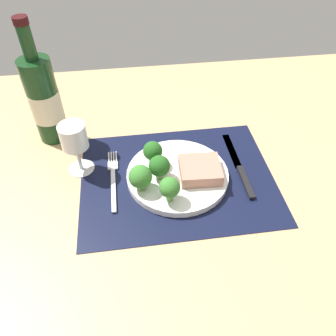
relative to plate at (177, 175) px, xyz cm
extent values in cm
cube|color=tan|center=(0.00, 0.00, -2.60)|extent=(140.00, 110.00, 3.00)
cube|color=black|center=(0.00, 0.00, -0.95)|extent=(44.62, 34.63, 0.30)
cylinder|color=white|center=(0.00, 0.00, 0.00)|extent=(23.49, 23.49, 1.60)
cube|color=tan|center=(4.94, -1.22, 2.23)|extent=(9.61, 9.06, 2.85)
cylinder|color=#5B8942|center=(-2.94, -7.73, 1.78)|extent=(1.44, 1.44, 1.97)
sphere|color=#387A2D|center=(-2.94, -7.73, 4.65)|extent=(4.43, 4.43, 4.43)
cylinder|color=#6B994C|center=(-5.23, 3.76, 1.86)|extent=(1.83, 1.83, 2.12)
sphere|color=#235B1E|center=(-5.23, 3.76, 4.82)|extent=(4.49, 4.49, 4.49)
cylinder|color=#6B994C|center=(-4.27, -0.89, 1.58)|extent=(1.73, 1.73, 1.56)
sphere|color=#235B1E|center=(-4.27, -0.89, 4.39)|extent=(4.77, 4.77, 4.77)
cylinder|color=#5B8942|center=(-8.66, -3.68, 1.56)|extent=(1.96, 1.96, 1.52)
sphere|color=#387A2D|center=(-8.66, -3.68, 4.49)|extent=(5.11, 5.11, 5.11)
cube|color=silver|center=(-14.86, -2.00, -0.55)|extent=(1.00, 13.00, 0.50)
cube|color=silver|center=(-14.86, 5.80, -0.55)|extent=(2.40, 2.60, 0.40)
cube|color=silver|center=(-15.76, 8.90, -0.55)|extent=(0.30, 3.60, 0.35)
cube|color=silver|center=(-15.16, 8.90, -0.55)|extent=(0.30, 3.60, 0.35)
cube|color=silver|center=(-14.56, 8.90, -0.55)|extent=(0.30, 3.60, 0.35)
cube|color=silver|center=(-13.96, 8.90, -0.55)|extent=(0.30, 3.60, 0.35)
cube|color=black|center=(15.22, -3.90, -0.40)|extent=(1.40, 10.00, 0.80)
cube|color=silver|center=(15.22, 7.60, -0.65)|extent=(1.80, 13.00, 0.30)
cylinder|color=#143819|center=(-29.90, 19.89, 9.78)|extent=(7.47, 7.47, 21.76)
cylinder|color=beige|center=(-29.90, 19.89, 8.69)|extent=(7.62, 7.62, 7.62)
cylinder|color=#143819|center=(-29.90, 19.89, 24.53)|extent=(2.97, 2.97, 7.73)
cylinder|color=black|center=(-29.90, 19.89, 29.19)|extent=(3.21, 3.21, 1.60)
cylinder|color=silver|center=(-22.40, 6.35, -0.90)|extent=(6.22, 6.22, 0.40)
cylinder|color=silver|center=(-22.40, 6.35, 2.67)|extent=(0.80, 0.80, 6.74)
cylinder|color=silver|center=(-22.40, 6.35, 8.91)|extent=(6.06, 6.06, 5.76)
cylinder|color=#560C19|center=(-22.40, 6.35, 7.42)|extent=(5.33, 5.33, 2.77)
camera|label=1|loc=(-9.53, -53.11, 55.39)|focal=35.67mm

